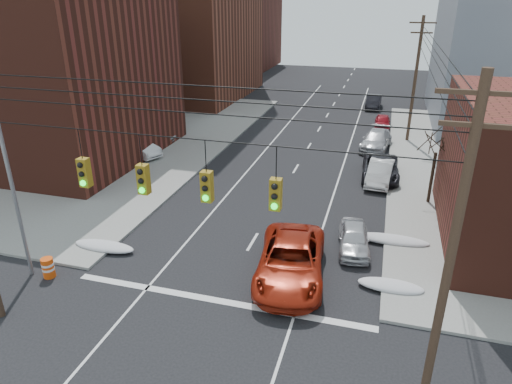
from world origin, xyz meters
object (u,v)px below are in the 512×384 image
Objects in this scene: red_pickup at (291,261)px; lot_car_c at (111,139)px; parked_car_b at (380,172)px; lot_car_b at (151,134)px; lot_car_a at (137,147)px; parked_car_f at (374,102)px; parked_car_e at (382,122)px; construction_barrel at (48,267)px; lot_car_d at (83,137)px; parked_car_d at (376,140)px; parked_car_c at (381,168)px; parked_car_a at (354,238)px.

lot_car_c is (-19.46, 15.28, -0.06)m from red_pickup.
parked_car_b is 21.01m from lot_car_b.
lot_car_a is at bearing -128.50° from lot_car_c.
parked_car_e is at bearing -80.32° from parked_car_f.
red_pickup reaches higher than construction_barrel.
parked_car_e is (3.38, 29.06, -0.29)m from red_pickup.
parked_car_b is at bearing -68.43° from lot_car_d.
red_pickup is 1.35× the size of lot_car_c.
parked_car_f is 33.26m from lot_car_d.
construction_barrel is at bearing -112.73° from parked_car_d.
parked_car_d is 1.28× the size of lot_car_d.
lot_car_d is at bearing 176.23° from parked_car_c.
parked_car_f is at bearing 91.63° from parked_car_c.
lot_car_a reaches higher than parked_car_e.
parked_car_f is at bearing 79.57° from red_pickup.
lot_car_c reaches higher than parked_car_e.
parked_car_e is 0.81× the size of parked_car_f.
lot_car_c is (-22.84, -13.78, 0.23)m from parked_car_e.
parked_car_a is 0.80× the size of lot_car_c.
parked_car_b is at bearing -78.49° from parked_car_d.
parked_car_c is 1.20× the size of lot_car_b.
parked_car_e is 35.39m from construction_barrel.
lot_car_a is 1.00× the size of lot_car_b.
lot_car_b is 0.94× the size of lot_car_c.
parked_car_e is at bearing -72.44° from lot_car_b.
lot_car_a is 4.60× the size of construction_barrel.
construction_barrel is (-14.90, -17.73, -0.26)m from parked_car_c.
red_pickup reaches higher than parked_car_d.
red_pickup is at bearing -97.19° from parked_car_e.
parked_car_f is 43.15m from construction_barrel.
lot_car_d reaches higher than parked_car_e.
red_pickup is 37.92m from parked_car_f.
lot_car_d is at bearing 104.81° from lot_car_b.
lot_car_b reaches higher than parked_car_e.
parked_car_c is 19.70m from lot_car_a.
lot_car_a reaches higher than parked_car_f.
lot_car_b is at bearing 105.17° from construction_barrel.
lot_car_b is at bearing -151.64° from parked_car_e.
parked_car_a is 0.85× the size of parked_car_f.
parked_car_a is 18.24m from parked_car_d.
red_pickup reaches higher than lot_car_d.
parked_car_d is 23.42m from lot_car_c.
parked_car_c is 1.21× the size of lot_car_a.
lot_car_c is 1.16× the size of lot_car_d.
lot_car_b is at bearing 136.64° from parked_car_a.
parked_car_b reaches higher than parked_car_a.
lot_car_c is 4.89× the size of construction_barrel.
parked_car_b is 0.95× the size of lot_car_c.
parked_car_d is at bearing 98.70° from parked_car_b.
parked_car_a is 34.37m from parked_car_f.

